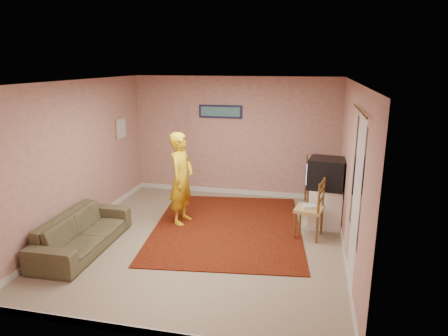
% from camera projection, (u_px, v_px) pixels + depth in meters
% --- Properties ---
extents(ground, '(5.00, 5.00, 0.00)m').
position_uv_depth(ground, '(205.00, 240.00, 6.69)').
color(ground, gray).
rests_on(ground, ground).
extents(wall_back, '(4.50, 0.02, 2.60)m').
position_uv_depth(wall_back, '(234.00, 137.00, 8.72)').
color(wall_back, tan).
rests_on(wall_back, ground).
extents(wall_front, '(4.50, 0.02, 2.60)m').
position_uv_depth(wall_front, '(138.00, 225.00, 4.00)').
color(wall_front, tan).
rests_on(wall_front, ground).
extents(wall_left, '(0.02, 5.00, 2.60)m').
position_uv_depth(wall_left, '(77.00, 158.00, 6.83)').
color(wall_left, tan).
rests_on(wall_left, ground).
extents(wall_right, '(0.02, 5.00, 2.60)m').
position_uv_depth(wall_right, '(351.00, 173.00, 5.89)').
color(wall_right, tan).
rests_on(wall_right, ground).
extents(ceiling, '(4.50, 5.00, 0.02)m').
position_uv_depth(ceiling, '(203.00, 82.00, 6.02)').
color(ceiling, white).
rests_on(ceiling, wall_back).
extents(baseboard_back, '(4.50, 0.02, 0.10)m').
position_uv_depth(baseboard_back, '(234.00, 191.00, 9.03)').
color(baseboard_back, silver).
rests_on(baseboard_back, ground).
extents(baseboard_front, '(4.50, 0.02, 0.10)m').
position_uv_depth(baseboard_front, '(145.00, 332.00, 4.33)').
color(baseboard_front, silver).
rests_on(baseboard_front, ground).
extents(baseboard_left, '(0.02, 5.00, 0.10)m').
position_uv_depth(baseboard_left, '(84.00, 225.00, 7.15)').
color(baseboard_left, silver).
rests_on(baseboard_left, ground).
extents(baseboard_right, '(0.02, 5.00, 0.10)m').
position_uv_depth(baseboard_right, '(344.00, 250.00, 6.21)').
color(baseboard_right, silver).
rests_on(baseboard_right, ground).
extents(window, '(0.01, 1.10, 1.50)m').
position_uv_depth(window, '(358.00, 180.00, 5.00)').
color(window, black).
rests_on(window, wall_right).
extents(curtain_sheer, '(0.01, 0.75, 2.10)m').
position_uv_depth(curtain_sheer, '(356.00, 199.00, 4.92)').
color(curtain_sheer, silver).
rests_on(curtain_sheer, wall_right).
extents(curtain_floral, '(0.01, 0.35, 2.10)m').
position_uv_depth(curtain_floral, '(350.00, 183.00, 5.58)').
color(curtain_floral, beige).
rests_on(curtain_floral, wall_right).
extents(curtain_rod, '(0.02, 1.40, 0.02)m').
position_uv_depth(curtain_rod, '(360.00, 111.00, 4.79)').
color(curtain_rod, brown).
rests_on(curtain_rod, wall_right).
extents(picture_back, '(0.95, 0.04, 0.28)m').
position_uv_depth(picture_back, '(220.00, 112.00, 8.61)').
color(picture_back, '#15163B').
rests_on(picture_back, wall_back).
extents(picture_left, '(0.04, 0.38, 0.42)m').
position_uv_depth(picture_left, '(121.00, 129.00, 8.27)').
color(picture_left, tan).
rests_on(picture_left, wall_left).
extents(area_rug, '(2.97, 3.53, 0.02)m').
position_uv_depth(area_rug, '(227.00, 227.00, 7.19)').
color(area_rug, black).
rests_on(area_rug, ground).
extents(tv_cabinet, '(0.57, 0.52, 0.72)m').
position_uv_depth(tv_cabinet, '(324.00, 207.00, 7.17)').
color(tv_cabinet, white).
rests_on(tv_cabinet, ground).
extents(crt_tv, '(0.70, 0.64, 0.54)m').
position_uv_depth(crt_tv, '(326.00, 173.00, 7.01)').
color(crt_tv, black).
rests_on(crt_tv, tv_cabinet).
extents(chair_a, '(0.52, 0.50, 0.55)m').
position_uv_depth(chair_a, '(317.00, 176.00, 8.23)').
color(chair_a, tan).
rests_on(chair_a, ground).
extents(dvd_player, '(0.39, 0.29, 0.06)m').
position_uv_depth(dvd_player, '(317.00, 179.00, 8.25)').
color(dvd_player, '#B9B8BD').
rests_on(dvd_player, chair_a).
extents(blue_throw, '(0.40, 0.05, 0.42)m').
position_uv_depth(blue_throw, '(318.00, 167.00, 8.18)').
color(blue_throw, '#81A9D3').
rests_on(blue_throw, chair_a).
extents(chair_b, '(0.52, 0.54, 0.55)m').
position_uv_depth(chair_b, '(310.00, 202.00, 6.66)').
color(chair_b, tan).
rests_on(chair_b, ground).
extents(game_console, '(0.27, 0.23, 0.05)m').
position_uv_depth(game_console, '(309.00, 206.00, 6.68)').
color(game_console, silver).
rests_on(game_console, chair_b).
extents(sofa, '(0.81, 1.97, 0.57)m').
position_uv_depth(sofa, '(83.00, 232.00, 6.30)').
color(sofa, brown).
rests_on(sofa, ground).
extents(person, '(0.47, 0.66, 1.69)m').
position_uv_depth(person, '(181.00, 178.00, 7.21)').
color(person, gold).
rests_on(person, ground).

